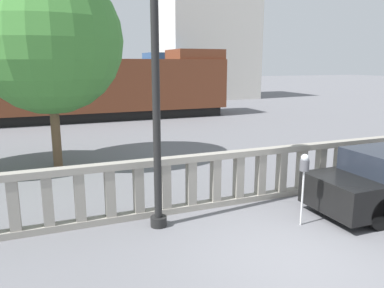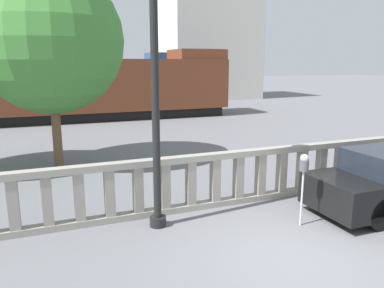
{
  "view_description": "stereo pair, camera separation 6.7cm",
  "coord_description": "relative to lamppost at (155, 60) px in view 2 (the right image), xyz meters",
  "views": [
    {
      "loc": [
        -3.85,
        -4.71,
        3.24
      ],
      "look_at": [
        -0.47,
        3.67,
        1.28
      ],
      "focal_mm": 35.0,
      "sensor_mm": 36.0,
      "label": 1
    },
    {
      "loc": [
        -3.79,
        -4.73,
        3.24
      ],
      "look_at": [
        -0.47,
        3.67,
        1.28
      ],
      "focal_mm": 35.0,
      "sensor_mm": 36.0,
      "label": 2
    }
  ],
  "objects": [
    {
      "name": "ground_plane",
      "position": [
        1.83,
        -2.11,
        -3.29
      ],
      "size": [
        160.0,
        160.0,
        0.0
      ],
      "primitive_type": "plane",
      "color": "slate"
    },
    {
      "name": "train_far",
      "position": [
        -2.33,
        23.05,
        -1.46
      ],
      "size": [
        23.23,
        3.14,
        4.07
      ],
      "color": "black",
      "rests_on": "ground"
    },
    {
      "name": "balustrade",
      "position": [
        1.83,
        0.55,
        -2.66
      ],
      "size": [
        12.46,
        0.24,
        1.26
      ],
      "color": "gray",
      "rests_on": "ground"
    },
    {
      "name": "lamppost",
      "position": [
        0.0,
        0.0,
        0.0
      ],
      "size": [
        0.37,
        0.37,
        5.9
      ],
      "color": "black",
      "rests_on": "ground"
    },
    {
      "name": "tree_left",
      "position": [
        -1.67,
        5.52,
        0.61
      ],
      "size": [
        4.42,
        4.42,
        6.11
      ],
      "color": "brown",
      "rests_on": "ground"
    },
    {
      "name": "building_block",
      "position": [
        12.8,
        26.49,
        1.21
      ],
      "size": [
        8.37,
        6.61,
        9.01
      ],
      "color": "beige",
      "rests_on": "ground"
    },
    {
      "name": "train_near",
      "position": [
        -3.54,
        15.61,
        -1.46
      ],
      "size": [
        24.9,
        3.19,
        4.08
      ],
      "color": "black",
      "rests_on": "ground"
    },
    {
      "name": "parking_meter",
      "position": [
        2.71,
        -1.03,
        -2.07
      ],
      "size": [
        0.19,
        0.19,
        1.49
      ],
      "color": "silver",
      "rests_on": "ground"
    }
  ]
}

